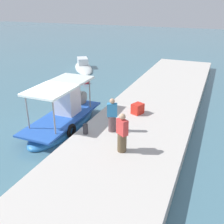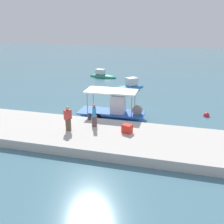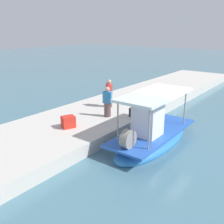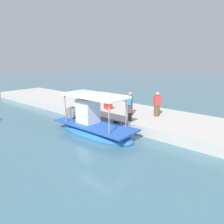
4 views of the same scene
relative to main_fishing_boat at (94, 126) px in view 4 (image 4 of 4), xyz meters
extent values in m
plane|color=slate|center=(-1.08, 0.18, -0.47)|extent=(120.00, 120.00, 0.00)
cube|color=beige|center=(-1.08, -4.04, -0.16)|extent=(36.00, 5.03, 0.61)
ellipsoid|color=#2D79C2|center=(-0.10, 0.01, -0.38)|extent=(5.62, 2.02, 0.89)
cube|color=blue|center=(-0.10, 0.01, 0.12)|extent=(5.40, 2.01, 0.10)
cube|color=white|center=(0.46, 0.01, 0.86)|extent=(1.11, 1.10, 1.58)
cylinder|color=gray|center=(1.69, 0.77, 0.97)|extent=(0.07, 0.07, 1.80)
cylinder|color=gray|center=(1.70, -0.74, 0.97)|extent=(0.07, 0.07, 1.80)
cylinder|color=gray|center=(-1.90, 0.75, 0.97)|extent=(0.07, 0.07, 1.80)
cylinder|color=gray|center=(-1.89, -0.76, 0.97)|extent=(0.07, 0.07, 1.80)
cube|color=silver|center=(-0.10, 0.01, 1.93)|extent=(4.10, 1.93, 0.12)
torus|color=black|center=(-0.94, -1.03, -0.08)|extent=(0.74, 0.18, 0.74)
cylinder|color=gray|center=(2.03, 0.02, 0.52)|extent=(0.80, 0.35, 0.80)
cylinder|color=brown|center=(-2.06, -4.14, 0.54)|extent=(0.52, 0.52, 0.79)
cube|color=#D53C39|center=(-2.06, -4.14, 1.26)|extent=(0.48, 0.55, 0.65)
sphere|color=tan|center=(-2.06, -4.14, 1.71)|extent=(0.26, 0.26, 0.26)
cylinder|color=brown|center=(-0.54, -3.07, 0.53)|extent=(0.47, 0.47, 0.77)
cube|color=#348BC9|center=(-0.54, -3.07, 1.23)|extent=(0.40, 0.53, 0.64)
sphere|color=tan|center=(-0.54, -3.07, 1.68)|extent=(0.25, 0.25, 0.25)
cylinder|color=#2D2D33|center=(-1.29, -2.02, 0.39)|extent=(0.24, 0.24, 0.49)
cube|color=red|center=(1.92, -3.56, 0.43)|extent=(0.75, 0.69, 0.57)
camera|label=1|loc=(-10.78, -7.35, 5.93)|focal=41.58mm
camera|label=2|loc=(4.82, -18.71, 7.26)|focal=40.37mm
camera|label=3|loc=(10.00, 5.31, 4.75)|focal=41.42mm
camera|label=4|loc=(-8.71, 8.60, 4.12)|focal=33.52mm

